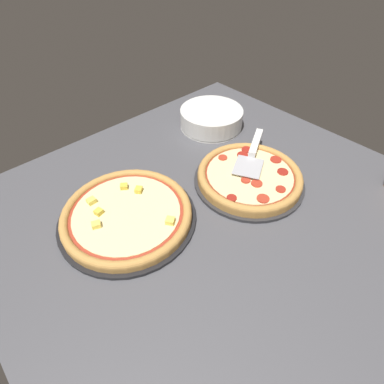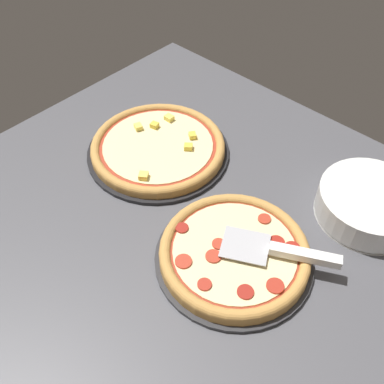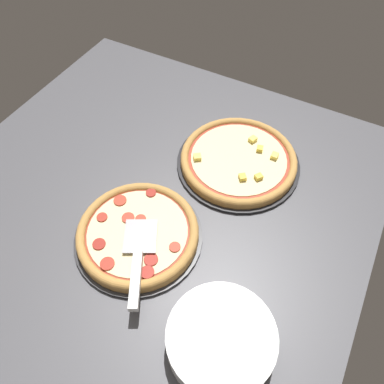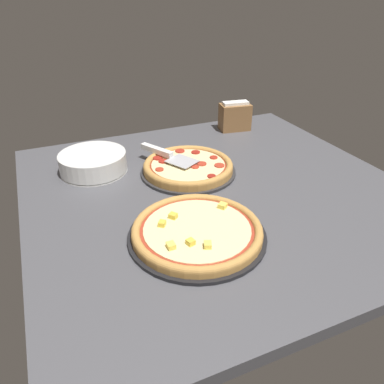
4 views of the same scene
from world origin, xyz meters
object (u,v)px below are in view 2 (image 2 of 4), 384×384
pizza_front (234,252)px  pizza_back (158,146)px  serving_spatula (291,253)px  plate_stack (369,204)px

pizza_front → pizza_back: bearing=70.6°
pizza_front → serving_spatula: serving_spatula is taller
serving_spatula → pizza_front: bearing=123.5°
serving_spatula → plate_stack: size_ratio=1.01×
pizza_front → serving_spatula: bearing=-56.5°
pizza_back → plate_stack: size_ratio=1.49×
serving_spatula → plate_stack: bearing=-11.5°
serving_spatula → plate_stack: (24.18, -4.90, -1.53)cm
pizza_back → serving_spatula: 45.64cm
pizza_front → pizza_back: pizza_back is taller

